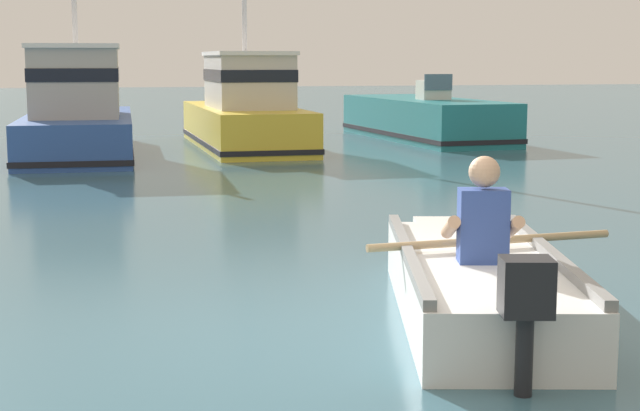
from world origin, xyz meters
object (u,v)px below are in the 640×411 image
rowboat_with_person (477,281)px  moored_boat_teal (425,120)px  moored_boat_blue (78,115)px  moored_boat_yellow (246,112)px

rowboat_with_person → moored_boat_teal: 15.78m
moored_boat_blue → moored_boat_teal: size_ratio=1.04×
rowboat_with_person → moored_boat_yellow: bearing=88.3°
rowboat_with_person → moored_boat_teal: (4.80, 15.03, 0.20)m
rowboat_with_person → moored_boat_teal: bearing=72.3°
rowboat_with_person → moored_boat_blue: bearing=103.1°
rowboat_with_person → moored_boat_blue: 13.27m
moored_boat_teal → moored_boat_yellow: bearing=-164.4°
rowboat_with_person → moored_boat_yellow: 13.82m
moored_boat_blue → moored_boat_yellow: size_ratio=1.05×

